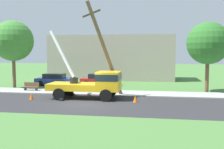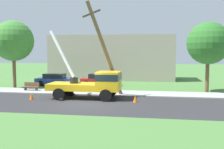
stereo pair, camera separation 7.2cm
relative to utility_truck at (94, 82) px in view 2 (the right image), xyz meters
The scene contains 14 objects.
ground_plane 9.83m from the utility_truck, 91.74° to the left, with size 120.00×120.00×0.00m, color #477538.
road_asphalt 2.69m from the utility_truck, 97.42° to the right, with size 80.00×7.71×0.01m, color #2B2B2D.
sidewalk_strip 3.46m from the utility_truck, 95.34° to the left, with size 80.00×3.16×0.10m, color #9E9E99.
utility_truck is the anchor object (origin of this frame).
leaning_utility_pole 3.17m from the utility_truck, 57.56° to the left, with size 3.20×2.95×8.40m.
traffic_cone_ahead 3.98m from the utility_truck, 17.30° to the right, with size 0.36×0.36×0.56m, color orange.
traffic_cone_behind 5.41m from the utility_truck, 166.29° to the right, with size 0.36×0.36×0.56m, color orange.
traffic_cone_curbside 1.85m from the utility_truck, 42.54° to the left, with size 0.36×0.36×0.56m, color orange.
parked_sedan_blue 10.80m from the utility_truck, 129.49° to the left, with size 4.50×2.20×1.42m.
parked_sedan_red 9.13m from the utility_truck, 99.01° to the left, with size 4.44×2.09×1.42m.
park_bench 8.11m from the utility_truck, 156.32° to the left, with size 1.60×0.45×0.90m.
roadside_tree_near 12.33m from the utility_truck, 152.71° to the left, with size 4.47×4.47×7.48m.
roadside_tree_far 12.03m from the utility_truck, 27.36° to the left, with size 4.16×4.16×6.95m.
lowrise_building_backdrop 17.21m from the utility_truck, 94.07° to the left, with size 18.00×6.00×6.40m, color #A5998C.
Camera 2 is at (5.59, -19.90, 3.99)m, focal length 42.83 mm.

